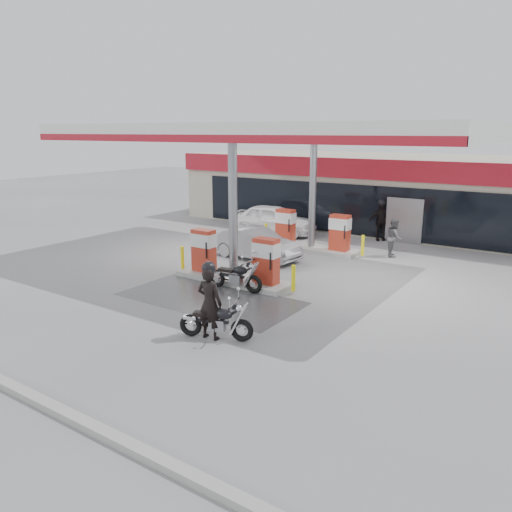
% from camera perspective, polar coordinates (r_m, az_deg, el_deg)
% --- Properties ---
extents(ground, '(90.00, 90.00, 0.00)m').
position_cam_1_polar(ground, '(16.81, -6.62, -4.55)').
color(ground, gray).
rests_on(ground, ground).
extents(wet_patch, '(6.00, 3.00, 0.00)m').
position_cam_1_polar(wet_patch, '(16.50, -5.30, -4.87)').
color(wet_patch, '#4C4C4F').
rests_on(wet_patch, ground).
extents(drain_cover, '(0.70, 0.70, 0.01)m').
position_cam_1_polar(drain_cover, '(14.17, -5.73, -8.14)').
color(drain_cover, '#38383A').
rests_on(drain_cover, ground).
extents(store_building, '(22.00, 8.22, 4.00)m').
position_cam_1_polar(store_building, '(30.03, 13.62, 7.32)').
color(store_building, '#ACA490').
rests_on(store_building, ground).
extents(canopy, '(16.00, 10.02, 5.51)m').
position_cam_1_polar(canopy, '(19.98, 2.58, 13.86)').
color(canopy, silver).
rests_on(canopy, ground).
extents(pump_island_near, '(5.14, 1.30, 1.78)m').
position_cam_1_polar(pump_island_near, '(18.10, -2.57, -0.76)').
color(pump_island_near, '#9E9E99').
rests_on(pump_island_near, ground).
extents(pump_island_far, '(5.14, 1.30, 1.78)m').
position_cam_1_polar(pump_island_far, '(23.06, 6.37, 2.41)').
color(pump_island_far, '#9E9E99').
rests_on(pump_island_far, ground).
extents(main_motorcycle, '(1.98, 0.96, 1.05)m').
position_cam_1_polar(main_motorcycle, '(13.26, -4.46, -7.55)').
color(main_motorcycle, black).
rests_on(main_motorcycle, ground).
extents(biker_main, '(0.76, 0.53, 1.98)m').
position_cam_1_polar(biker_main, '(13.14, -5.32, -5.36)').
color(biker_main, black).
rests_on(biker_main, ground).
extents(parked_motorcycle, '(2.10, 0.80, 1.08)m').
position_cam_1_polar(parked_motorcycle, '(17.16, -2.33, -2.40)').
color(parked_motorcycle, black).
rests_on(parked_motorcycle, ground).
extents(sedan_white, '(4.77, 2.36, 1.56)m').
position_cam_1_polar(sedan_white, '(26.61, 2.02, 4.21)').
color(sedan_white, white).
rests_on(sedan_white, ground).
extents(attendant, '(0.90, 1.00, 1.68)m').
position_cam_1_polar(attendant, '(22.58, 15.52, 2.06)').
color(attendant, '#56565A').
rests_on(attendant, ground).
extents(hatchback_silver, '(4.16, 1.75, 1.34)m').
position_cam_1_polar(hatchback_silver, '(21.33, -0.05, 1.42)').
color(hatchback_silver, gray).
rests_on(hatchback_silver, ground).
extents(parked_car_left, '(4.58, 2.12, 1.30)m').
position_cam_1_polar(parked_car_left, '(33.44, -4.06, 5.99)').
color(parked_car_left, black).
rests_on(parked_car_left, ground).
extents(biker_walking, '(1.21, 1.07, 1.96)m').
position_cam_1_polar(biker_walking, '(25.70, 14.06, 3.89)').
color(biker_walking, black).
rests_on(biker_walking, ground).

